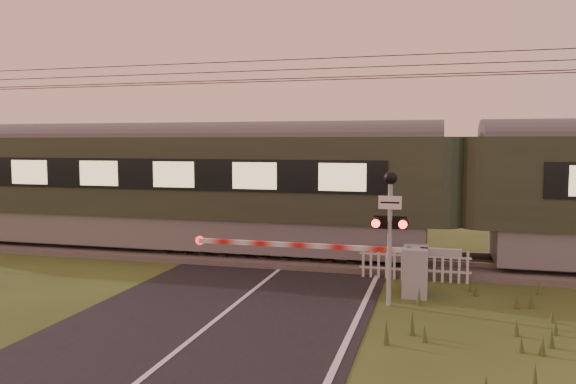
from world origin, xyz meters
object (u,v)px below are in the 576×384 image
(train, at_px, (461,190))
(boom_gate, at_px, (403,268))
(picket_fence, at_px, (414,265))
(crossing_signal, at_px, (390,214))

(train, relative_size, boom_gate, 6.33)
(train, height_order, picket_fence, train)
(train, bearing_deg, picket_fence, -121.94)
(train, relative_size, picket_fence, 14.70)
(train, xyz_separation_m, picket_fence, (-1.18, -1.89, -1.82))
(boom_gate, xyz_separation_m, crossing_signal, (-0.24, -1.04, 1.41))
(picket_fence, bearing_deg, train, 58.06)
(crossing_signal, xyz_separation_m, picket_fence, (0.45, 2.47, -1.63))
(boom_gate, height_order, picket_fence, boom_gate)
(crossing_signal, distance_m, picket_fence, 2.99)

